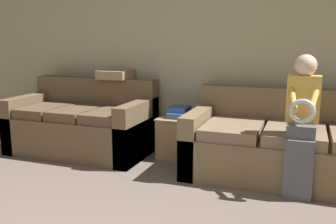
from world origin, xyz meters
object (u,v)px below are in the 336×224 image
Objects in this scene: couch_main at (294,147)px; book_stack at (180,112)px; side_shelf at (180,136)px; throw_pillow at (116,74)px; child_left_seated at (302,118)px; couch_side at (83,125)px.

book_stack is (-1.27, 0.25, 0.22)m from couch_main.
side_shelf is at bearing 135.54° from book_stack.
throw_pillow reaches higher than couch_main.
throw_pillow is at bearing 161.03° from child_left_seated.
couch_side is 1.17m from side_shelf.
couch_side is 3.12× the size of side_shelf.
book_stack is at bearing -44.46° from side_shelf.
throw_pillow is at bearing 46.81° from couch_side.
side_shelf is at bearing -5.61° from throw_pillow.
book_stack is at bearing 11.01° from couch_side.
couch_side is at bearing 179.43° from couch_main.
child_left_seated is 1.54m from side_shelf.
child_left_seated is 2.31m from throw_pillow.
couch_main is 1.30m from side_shelf.
couch_main is 3.92× the size of side_shelf.
couch_main is at bearing -0.57° from couch_side.
couch_main is at bearing -9.00° from throw_pillow.
couch_side reaches higher than side_shelf.
book_stack is (0.00, -0.00, 0.28)m from side_shelf.
throw_pillow is at bearing 174.39° from side_shelf.
throw_pillow is (0.29, 0.31, 0.60)m from couch_side.
throw_pillow reaches higher than book_stack.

